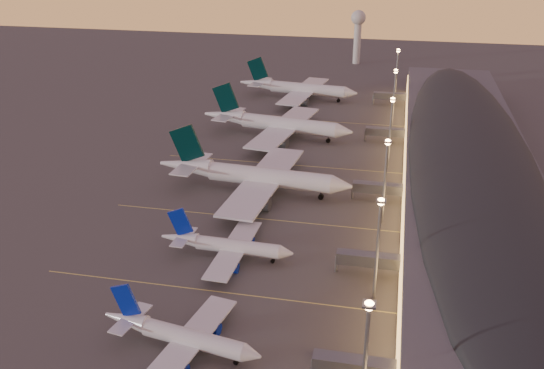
{
  "coord_description": "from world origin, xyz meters",
  "views": [
    {
      "loc": [
        37.76,
        -122.04,
        80.74
      ],
      "look_at": [
        2.0,
        45.0,
        7.0
      ],
      "focal_mm": 40.0,
      "sensor_mm": 36.0,
      "label": 1
    }
  ],
  "objects": [
    {
      "name": "airliner_wide_mid",
      "position": [
        -10.34,
        110.69,
        5.33
      ],
      "size": [
        64.58,
        59.49,
        20.7
      ],
      "rotation": [
        0.0,
        0.0,
        -0.16
      ],
      "color": "silver",
      "rests_on": "ground"
    },
    {
      "name": "radar_tower",
      "position": [
        10.0,
        260.0,
        21.87
      ],
      "size": [
        9.0,
        9.0,
        32.5
      ],
      "color": "silver",
      "rests_on": "ground"
    },
    {
      "name": "terminal_building",
      "position": [
        61.84,
        72.47,
        8.78
      ],
      "size": [
        56.35,
        255.0,
        17.46
      ],
      "color": "#4F4F55",
      "rests_on": "ground"
    },
    {
      "name": "ground",
      "position": [
        0.0,
        0.0,
        0.0
      ],
      "size": [
        700.0,
        700.0,
        0.0
      ],
      "primitive_type": "plane",
      "color": "#403D3B"
    },
    {
      "name": "airliner_narrow_north",
      "position": [
        -2.97,
        11.25,
        3.33
      ],
      "size": [
        36.05,
        32.15,
        12.9
      ],
      "rotation": [
        0.0,
        0.0,
        -0.03
      ],
      "color": "silver",
      "rests_on": "ground"
    },
    {
      "name": "lane_markings",
      "position": [
        0.0,
        40.0,
        0.01
      ],
      "size": [
        90.0,
        180.36,
        0.0
      ],
      "color": "#D8C659",
      "rests_on": "ground"
    },
    {
      "name": "airliner_wide_near",
      "position": [
        -6.29,
        54.29,
        5.4
      ],
      "size": [
        65.64,
        59.97,
        20.99
      ],
      "rotation": [
        0.0,
        0.0,
        -0.08
      ],
      "color": "silver",
      "rests_on": "ground"
    },
    {
      "name": "light_masts",
      "position": [
        36.0,
        65.0,
        17.55
      ],
      "size": [
        2.2,
        217.2,
        25.9
      ],
      "color": "gray",
      "rests_on": "ground"
    },
    {
      "name": "baggage_tug_b",
      "position": [
        27.12,
        -22.99,
        0.49
      ],
      "size": [
        3.65,
        1.72,
        1.07
      ],
      "rotation": [
        0.0,
        0.0,
        -0.04
      ],
      "color": "#D49F08",
      "rests_on": "ground"
    },
    {
      "name": "airliner_narrow_south",
      "position": [
        -1.77,
        -26.98,
        3.34
      ],
      "size": [
        36.13,
        32.65,
        12.93
      ],
      "rotation": [
        0.0,
        0.0,
        -0.17
      ],
      "color": "silver",
      "rests_on": "ground"
    },
    {
      "name": "airliner_wide_far",
      "position": [
        -11.82,
        170.56,
        5.03
      ],
      "size": [
        61.11,
        56.14,
        19.56
      ],
      "rotation": [
        0.0,
        0.0,
        -0.13
      ],
      "color": "silver",
      "rests_on": "ground"
    }
  ]
}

